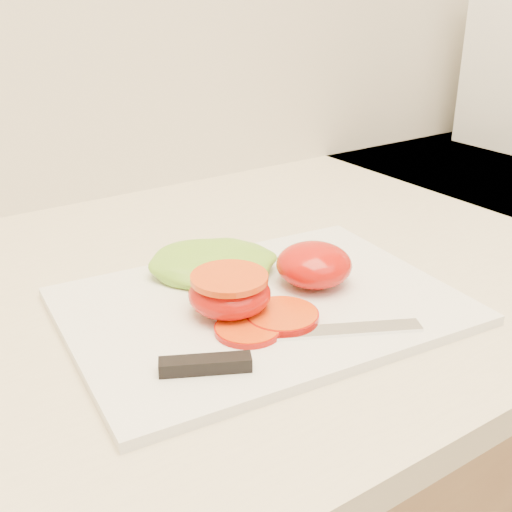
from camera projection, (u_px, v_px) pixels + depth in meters
counter at (363, 500)px, 1.02m from camera, size 3.92×0.65×0.93m
cutting_board at (262, 306)px, 0.63m from camera, size 0.40×0.31×0.01m
tomato_half_dome at (314, 265)px, 0.65m from camera, size 0.08×0.08×0.04m
tomato_half_cut at (230, 292)px, 0.60m from camera, size 0.08×0.08×0.04m
tomato_slice_0 at (282, 316)px, 0.59m from camera, size 0.07×0.07×0.01m
tomato_slice_1 at (248, 329)px, 0.57m from camera, size 0.06×0.06×0.01m
lettuce_leaf_0 at (213, 264)px, 0.68m from camera, size 0.16×0.15×0.03m
knife at (260, 350)px, 0.54m from camera, size 0.24×0.09×0.01m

